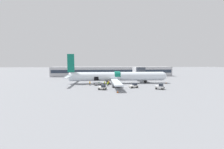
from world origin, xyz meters
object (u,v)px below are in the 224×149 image
at_px(baggage_tug_mid, 160,87).
at_px(ground_crew_driver, 105,83).
at_px(ground_crew_supervisor, 109,83).
at_px(baggage_cart_loading, 98,84).
at_px(suitcase_on_tarmac_upright, 103,85).
at_px(ground_crew_loader_a, 108,84).
at_px(baggage_tug_rear, 103,88).
at_px(ground_crew_loader_b, 90,83).
at_px(airplane, 116,77).
at_px(suitcase_on_tarmac_spare, 104,84).
at_px(baggage_tug_lead, 134,86).

distance_m(baggage_tug_mid, ground_crew_driver, 18.96).
xyz_separation_m(baggage_tug_mid, ground_crew_supervisor, (-15.27, 9.33, 0.18)).
xyz_separation_m(baggage_tug_mid, baggage_cart_loading, (-19.35, 9.77, -0.29)).
height_order(ground_crew_supervisor, suitcase_on_tarmac_upright, ground_crew_supervisor).
bearing_deg(ground_crew_driver, ground_crew_loader_a, -62.65).
bearing_deg(baggage_tug_mid, baggage_tug_rear, 177.62).
height_order(baggage_tug_rear, baggage_cart_loading, baggage_tug_rear).
bearing_deg(ground_crew_loader_b, airplane, 25.54).
height_order(ground_crew_driver, suitcase_on_tarmac_spare, ground_crew_driver).
distance_m(baggage_tug_mid, baggage_tug_rear, 17.65).
height_order(baggage_tug_mid, ground_crew_loader_b, baggage_tug_mid).
relative_size(baggage_tug_rear, suitcase_on_tarmac_upright, 3.25).
distance_m(airplane, baggage_tug_mid, 18.28).
bearing_deg(baggage_cart_loading, baggage_tug_rear, -79.26).
bearing_deg(ground_crew_loader_a, ground_crew_driver, 117.35).
height_order(airplane, baggage_tug_mid, airplane).
distance_m(airplane, baggage_cart_loading, 8.36).
bearing_deg(ground_crew_driver, baggage_tug_lead, -30.62).
relative_size(airplane, suitcase_on_tarmac_upright, 47.92).
bearing_deg(baggage_tug_rear, airplane, 66.89).
xyz_separation_m(airplane, baggage_tug_rear, (-5.44, -12.74, -2.09)).
bearing_deg(baggage_cart_loading, suitcase_on_tarmac_spare, 19.38).
distance_m(ground_crew_loader_b, suitcase_on_tarmac_spare, 5.34).
distance_m(baggage_tug_rear, suitcase_on_tarmac_spare, 9.85).
xyz_separation_m(airplane, suitcase_on_tarmac_spare, (-4.90, -2.91, -2.49)).
relative_size(baggage_tug_lead, baggage_tug_mid, 1.07).
height_order(baggage_tug_rear, ground_crew_driver, ground_crew_driver).
bearing_deg(suitcase_on_tarmac_upright, airplane, 47.08).
height_order(baggage_cart_loading, ground_crew_driver, ground_crew_driver).
relative_size(airplane, ground_crew_supervisor, 23.13).
bearing_deg(airplane, baggage_tug_mid, -47.84).
bearing_deg(baggage_cart_loading, airplane, 27.37).
distance_m(ground_crew_loader_b, suitcase_on_tarmac_upright, 4.86).
height_order(ground_crew_driver, ground_crew_supervisor, ground_crew_supervisor).
height_order(baggage_tug_lead, baggage_tug_mid, baggage_tug_mid).
bearing_deg(ground_crew_loader_a, baggage_tug_rear, -106.98).
bearing_deg(baggage_tug_rear, ground_crew_driver, 84.14).
bearing_deg(airplane, ground_crew_driver, -134.47).
bearing_deg(suitcase_on_tarmac_upright, suitcase_on_tarmac_spare, 85.51).
height_order(baggage_cart_loading, ground_crew_loader_b, ground_crew_loader_b).
relative_size(ground_crew_loader_a, ground_crew_driver, 1.00).
bearing_deg(ground_crew_supervisor, baggage_tug_mid, -31.44).
bearing_deg(baggage_cart_loading, suitcase_on_tarmac_upright, -41.06).
distance_m(baggage_tug_lead, ground_crew_loader_a, 9.11).
distance_m(airplane, suitcase_on_tarmac_upright, 7.85).
distance_m(baggage_cart_loading, suitcase_on_tarmac_upright, 2.72).
bearing_deg(baggage_cart_loading, baggage_tug_lead, -28.78).
relative_size(baggage_tug_mid, ground_crew_loader_b, 1.79).
bearing_deg(suitcase_on_tarmac_spare, baggage_cart_loading, -160.62).
relative_size(baggage_tug_rear, suitcase_on_tarmac_spare, 4.73).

